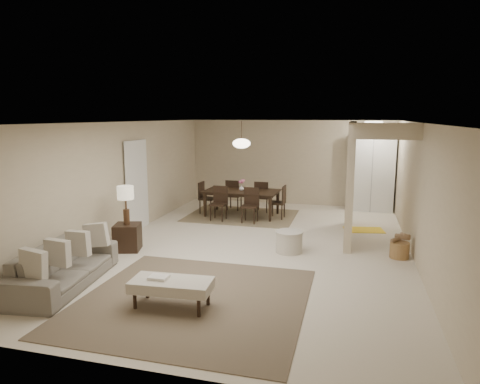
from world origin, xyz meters
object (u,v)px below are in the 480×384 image
(ottoman_bench, at_px, (171,286))
(dining_table, at_px, (241,203))
(side_table, at_px, (128,237))
(sofa, at_px, (64,266))
(pantry_cabinet, at_px, (371,173))
(round_pouf, at_px, (289,242))
(wicker_basket, at_px, (399,250))

(ottoman_bench, height_order, dining_table, dining_table)
(side_table, height_order, dining_table, dining_table)
(sofa, distance_m, side_table, 1.86)
(pantry_cabinet, distance_m, round_pouf, 4.71)
(ottoman_bench, distance_m, side_table, 2.87)
(ottoman_bench, bearing_deg, pantry_cabinet, 64.57)
(ottoman_bench, xyz_separation_m, dining_table, (-0.46, 5.58, 0.02))
(wicker_basket, bearing_deg, side_table, -170.28)
(dining_table, bearing_deg, ottoman_bench, -82.76)
(pantry_cabinet, relative_size, side_table, 3.97)
(sofa, bearing_deg, side_table, -8.82)
(pantry_cabinet, xyz_separation_m, ottoman_bench, (-2.86, -7.19, -0.73))
(pantry_cabinet, distance_m, sofa, 8.43)
(wicker_basket, bearing_deg, pantry_cabinet, 95.51)
(pantry_cabinet, xyz_separation_m, side_table, (-4.75, -5.03, -0.79))
(sofa, xyz_separation_m, round_pouf, (3.15, 2.55, -0.11))
(ottoman_bench, height_order, wicker_basket, ottoman_bench)
(side_table, bearing_deg, sofa, -91.54)
(ottoman_bench, relative_size, side_table, 2.17)
(side_table, distance_m, wicker_basket, 5.23)
(pantry_cabinet, xyz_separation_m, dining_table, (-3.32, -1.61, -0.71))
(sofa, distance_m, wicker_basket, 5.88)
(wicker_basket, bearing_deg, round_pouf, -174.81)
(dining_table, bearing_deg, round_pouf, -55.95)
(sofa, bearing_deg, dining_table, -22.94)
(pantry_cabinet, distance_m, dining_table, 3.76)
(pantry_cabinet, relative_size, dining_table, 1.08)
(ottoman_bench, relative_size, wicker_basket, 3.25)
(ottoman_bench, xyz_separation_m, round_pouf, (1.21, 2.85, -0.11))
(pantry_cabinet, height_order, sofa, pantry_cabinet)
(sofa, height_order, round_pouf, sofa)
(ottoman_bench, height_order, side_table, side_table)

